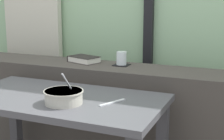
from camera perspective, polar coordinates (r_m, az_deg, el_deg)
dark_console_ledge at (r=2.41m, az=-0.93°, el=-8.47°), size 2.80×0.35×0.79m
breakfast_table at (r=1.92m, az=-8.54°, el=-7.95°), size 1.12×0.59×0.71m
coaster_square at (r=2.30m, az=1.58°, el=0.84°), size 0.10×0.10×0.00m
juice_glass at (r=2.30m, az=1.59°, el=1.90°), size 0.07×0.07×0.09m
closed_book at (r=2.42m, az=-4.71°, el=1.80°), size 0.24×0.19×0.04m
soup_bowl at (r=1.75m, az=-8.04°, el=-4.44°), size 0.20×0.20×0.16m
fork_utensil at (r=1.75m, az=0.05°, el=-5.43°), size 0.09×0.16×0.01m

